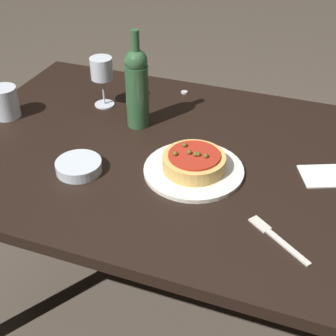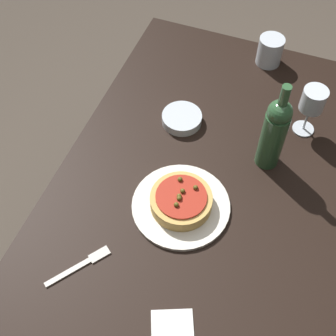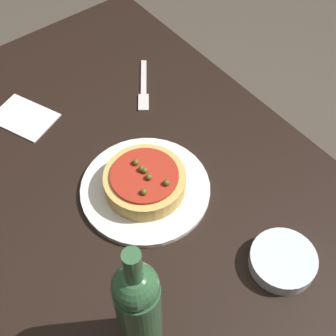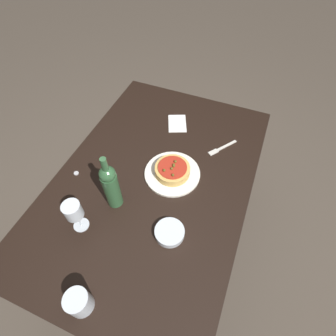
% 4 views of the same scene
% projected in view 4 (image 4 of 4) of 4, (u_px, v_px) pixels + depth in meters
% --- Properties ---
extents(ground_plane, '(14.00, 14.00, 0.00)m').
position_uv_depth(ground_plane, '(158.00, 237.00, 1.88)').
color(ground_plane, '#4C4238').
extents(dining_table, '(1.41, 0.93, 0.73)m').
position_uv_depth(dining_table, '(154.00, 188.00, 1.36)').
color(dining_table, black).
rests_on(dining_table, ground_plane).
extents(dinner_plate, '(0.28, 0.28, 0.01)m').
position_uv_depth(dinner_plate, '(172.00, 173.00, 1.31)').
color(dinner_plate, white).
rests_on(dinner_plate, dining_table).
extents(pizza, '(0.17, 0.17, 0.06)m').
position_uv_depth(pizza, '(172.00, 170.00, 1.29)').
color(pizza, tan).
rests_on(pizza, dinner_plate).
extents(wine_glass, '(0.07, 0.07, 0.17)m').
position_uv_depth(wine_glass, '(73.00, 211.00, 1.05)').
color(wine_glass, silver).
rests_on(wine_glass, dining_table).
extents(wine_bottle, '(0.07, 0.07, 0.31)m').
position_uv_depth(wine_bottle, '(111.00, 185.00, 1.11)').
color(wine_bottle, '#2D5633').
rests_on(wine_bottle, dining_table).
extents(water_cup, '(0.09, 0.09, 0.10)m').
position_uv_depth(water_cup, '(79.00, 302.00, 0.91)').
color(water_cup, silver).
rests_on(water_cup, dining_table).
extents(side_bowl, '(0.13, 0.13, 0.03)m').
position_uv_depth(side_bowl, '(170.00, 232.00, 1.11)').
color(side_bowl, silver).
rests_on(side_bowl, dining_table).
extents(fork, '(0.16, 0.13, 0.00)m').
position_uv_depth(fork, '(221.00, 148.00, 1.42)').
color(fork, beige).
rests_on(fork, dining_table).
extents(paper_napkin, '(0.17, 0.15, 0.00)m').
position_uv_depth(paper_napkin, '(177.00, 123.00, 1.54)').
color(paper_napkin, white).
rests_on(paper_napkin, dining_table).
extents(bottle_cap, '(0.02, 0.02, 0.01)m').
position_uv_depth(bottle_cap, '(76.00, 173.00, 1.32)').
color(bottle_cap, '#B7B7BC').
rests_on(bottle_cap, dining_table).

